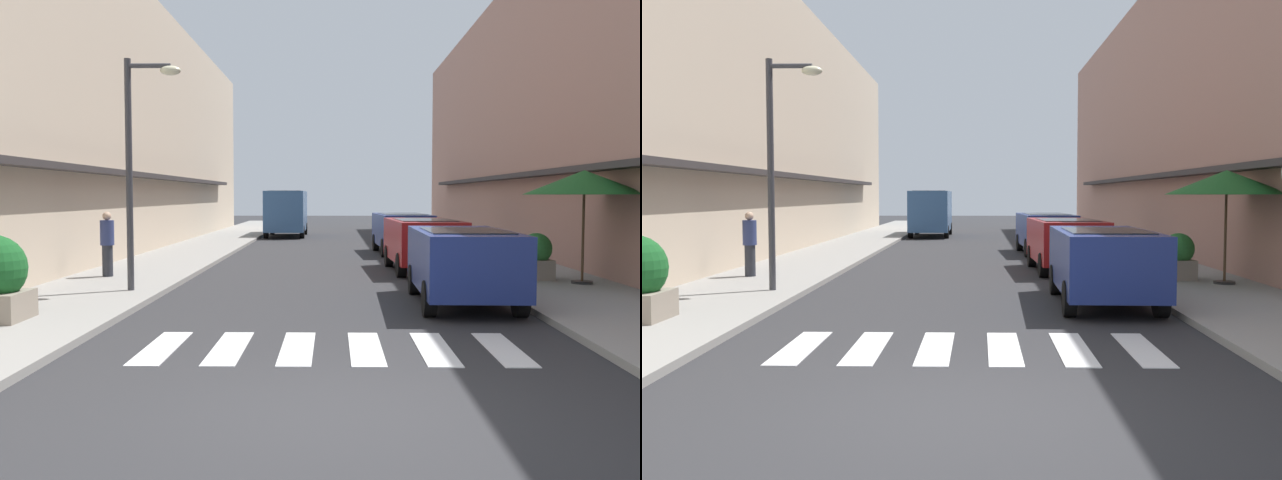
# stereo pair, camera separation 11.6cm
# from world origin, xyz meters

# --- Properties ---
(ground_plane) EXTENTS (100.03, 100.03, 0.00)m
(ground_plane) POSITION_xyz_m (0.00, 18.19, 0.00)
(ground_plane) COLOR #2B2B2D
(sidewalk_left) EXTENTS (3.01, 63.66, 0.12)m
(sidewalk_left) POSITION_xyz_m (-5.09, 18.19, 0.06)
(sidewalk_left) COLOR gray
(sidewalk_left) RESTS_ON ground_plane
(sidewalk_right) EXTENTS (3.01, 63.66, 0.12)m
(sidewalk_right) POSITION_xyz_m (5.09, 18.19, 0.06)
(sidewalk_right) COLOR gray
(sidewalk_right) RESTS_ON ground_plane
(building_row_left) EXTENTS (5.50, 42.92, 9.49)m
(building_row_left) POSITION_xyz_m (-9.09, 19.46, 4.74)
(building_row_left) COLOR #C6B299
(building_row_left) RESTS_ON ground_plane
(building_row_right) EXTENTS (5.50, 42.92, 10.13)m
(building_row_right) POSITION_xyz_m (9.09, 19.46, 5.06)
(building_row_right) COLOR #A87A6B
(building_row_right) RESTS_ON ground_plane
(crosswalk) EXTENTS (5.20, 2.20, 0.01)m
(crosswalk) POSITION_xyz_m (-0.00, 2.98, 0.01)
(crosswalk) COLOR silver
(crosswalk) RESTS_ON ground_plane
(parked_car_near) EXTENTS (1.89, 4.39, 1.47)m
(parked_car_near) POSITION_xyz_m (2.54, 7.01, 0.92)
(parked_car_near) COLOR navy
(parked_car_near) RESTS_ON ground_plane
(parked_car_mid) EXTENTS (1.93, 4.28, 1.47)m
(parked_car_mid) POSITION_xyz_m (2.54, 13.06, 0.92)
(parked_car_mid) COLOR maroon
(parked_car_mid) RESTS_ON ground_plane
(parked_car_far) EXTENTS (1.97, 4.45, 1.47)m
(parked_car_far) POSITION_xyz_m (2.54, 19.23, 0.92)
(parked_car_far) COLOR navy
(parked_car_far) RESTS_ON ground_plane
(delivery_van) EXTENTS (2.03, 5.41, 2.37)m
(delivery_van) POSITION_xyz_m (-2.39, 30.26, 1.41)
(delivery_van) COLOR #33598C
(delivery_van) RESTS_ON ground_plane
(street_lamp) EXTENTS (1.19, 0.28, 4.86)m
(street_lamp) POSITION_xyz_m (-4.07, 8.16, 3.12)
(street_lamp) COLOR #38383D
(street_lamp) RESTS_ON sidewalk_left
(cafe_umbrella) EXTENTS (2.72, 2.72, 2.58)m
(cafe_umbrella) POSITION_xyz_m (5.71, 9.48, 2.41)
(cafe_umbrella) COLOR #262626
(cafe_umbrella) RESTS_ON sidewalk_right
(planter_midblock) EXTENTS (0.75, 0.75, 1.11)m
(planter_midblock) POSITION_xyz_m (4.88, 10.29, 0.67)
(planter_midblock) COLOR gray
(planter_midblock) RESTS_ON sidewalk_right
(pedestrian_walking_near) EXTENTS (0.34, 0.34, 1.61)m
(pedestrian_walking_near) POSITION_xyz_m (-5.58, 10.73, 0.96)
(pedestrian_walking_near) COLOR #282B33
(pedestrian_walking_near) RESTS_ON sidewalk_left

